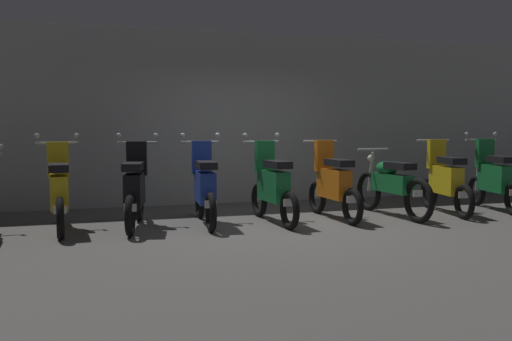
% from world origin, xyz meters
% --- Properties ---
extents(ground_plane, '(80.00, 80.00, 0.00)m').
position_xyz_m(ground_plane, '(0.00, 0.00, 0.00)').
color(ground_plane, '#565451').
extents(back_wall, '(16.00, 0.30, 3.06)m').
position_xyz_m(back_wall, '(0.00, 2.67, 1.53)').
color(back_wall, '#9EA0A3').
rests_on(back_wall, ground).
extents(motorbike_slot_1, '(0.59, 1.68, 1.29)m').
position_xyz_m(motorbike_slot_1, '(-2.91, 0.57, 0.53)').
color(motorbike_slot_1, black).
rests_on(motorbike_slot_1, ground).
extents(motorbike_slot_2, '(0.58, 1.67, 1.29)m').
position_xyz_m(motorbike_slot_2, '(-1.93, 0.50, 0.53)').
color(motorbike_slot_2, black).
rests_on(motorbike_slot_2, ground).
extents(motorbike_slot_3, '(0.59, 1.68, 1.29)m').
position_xyz_m(motorbike_slot_3, '(-0.97, 0.51, 0.53)').
color(motorbike_slot_3, black).
rests_on(motorbike_slot_3, ground).
extents(motorbike_slot_4, '(0.59, 1.68, 1.29)m').
position_xyz_m(motorbike_slot_4, '(-0.00, 0.38, 0.53)').
color(motorbike_slot_4, black).
rests_on(motorbike_slot_4, ground).
extents(motorbike_slot_5, '(0.56, 1.68, 1.18)m').
position_xyz_m(motorbike_slot_5, '(0.97, 0.43, 0.52)').
color(motorbike_slot_5, black).
rests_on(motorbike_slot_5, ground).
extents(motorbike_slot_6, '(0.56, 1.95, 1.03)m').
position_xyz_m(motorbike_slot_6, '(1.94, 0.39, 0.49)').
color(motorbike_slot_6, black).
rests_on(motorbike_slot_6, ground).
extents(motorbike_slot_7, '(0.56, 1.68, 1.18)m').
position_xyz_m(motorbike_slot_7, '(2.91, 0.41, 0.52)').
color(motorbike_slot_7, black).
rests_on(motorbike_slot_7, ground).
extents(motorbike_slot_8, '(0.58, 1.67, 1.29)m').
position_xyz_m(motorbike_slot_8, '(3.88, 0.45, 0.53)').
color(motorbike_slot_8, black).
rests_on(motorbike_slot_8, ground).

